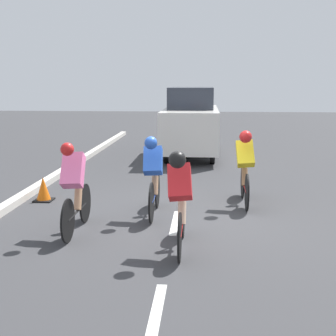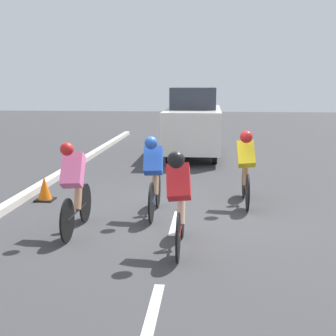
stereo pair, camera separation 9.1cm
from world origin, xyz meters
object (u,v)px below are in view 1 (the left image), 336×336
Objects in this scene: cyclist_pink at (74,186)px; traffic_cone at (43,189)px; cyclist_red at (180,197)px; cyclist_blue at (154,174)px; support_car at (191,122)px; cyclist_yellow at (245,166)px.

cyclist_pink reaches higher than traffic_cone.
cyclist_pink is 1.82m from cyclist_red.
cyclist_blue is 7.05m from support_car.
cyclist_pink is 0.37× the size of support_car.
support_car is 9.37× the size of traffic_cone.
cyclist_yellow is 6.29m from support_car.
cyclist_pink reaches higher than cyclist_red.
cyclist_yellow reaches higher than cyclist_blue.
support_car is (1.23, -6.16, 0.32)m from cyclist_yellow.
traffic_cone is at bearing -0.25° from cyclist_yellow.
traffic_cone is (2.79, 6.14, -0.86)m from support_car.
cyclist_pink is 0.99× the size of cyclist_yellow.
cyclist_yellow is 1.01× the size of cyclist_red.
cyclist_yellow is at bearing 179.75° from traffic_cone.
cyclist_pink is 3.47× the size of traffic_cone.
cyclist_red is (1.11, 2.58, -0.00)m from cyclist_yellow.
cyclist_blue is 1.01× the size of cyclist_red.
support_car is 6.80m from traffic_cone.
cyclist_pink is at bearing 43.03° from cyclist_blue.
support_car is at bearing -89.27° from cyclist_red.
cyclist_red is at bearing 90.73° from support_car.
traffic_cone is at bearing -41.88° from cyclist_red.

